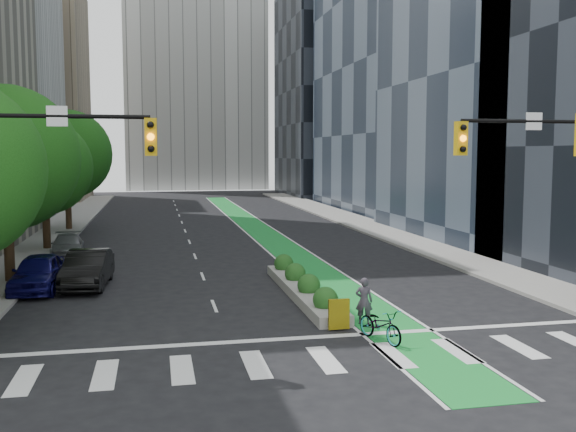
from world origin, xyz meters
name	(u,v)px	position (x,y,z in m)	size (l,w,h in m)	color
ground	(317,349)	(0.00, 0.00, 0.00)	(160.00, 160.00, 0.00)	black
sidewalk_left	(42,243)	(-11.80, 25.00, 0.07)	(3.60, 90.00, 0.15)	gray
sidewalk_right	(391,233)	(11.80, 25.00, 0.07)	(3.60, 90.00, 0.15)	gray
bike_lane_paint	(258,229)	(3.00, 30.00, 0.01)	(2.20, 70.00, 0.01)	#198C33
building_tan_far	(25,93)	(-20.00, 66.00, 13.00)	(14.00, 16.00, 26.00)	tan
building_glass_far	(409,2)	(21.00, 45.00, 21.00)	(14.00, 24.00, 42.00)	#19212D
building_dark_end	(336,93)	(20.00, 68.00, 14.00)	(14.00, 18.00, 28.00)	black
tree_mid	(5,158)	(-11.00, 12.00, 5.57)	(6.40, 6.40, 8.78)	black
tree_midfar	(44,167)	(-11.00, 22.00, 4.95)	(5.60, 5.60, 7.76)	black
tree_far	(67,154)	(-11.00, 32.00, 5.69)	(6.60, 6.60, 9.00)	black
signal_left	(0,191)	(-8.70, 0.46, 4.78)	(6.14, 0.51, 7.20)	black
signal_right	(573,184)	(8.67, 0.47, 4.80)	(5.82, 0.51, 7.20)	black
median_planter	(303,287)	(1.20, 7.04, 0.37)	(1.20, 10.26, 1.10)	gray
bicycle	(380,325)	(2.12, 0.37, 0.52)	(0.70, 1.99, 1.05)	gray
cyclist	(364,301)	(2.25, 2.39, 0.81)	(0.59, 0.39, 1.61)	#3C3641
parked_car_left_near	(39,273)	(-9.50, 10.22, 0.78)	(1.84, 4.57, 1.56)	#0F0D51
parked_car_left_mid	(88,269)	(-7.55, 10.65, 0.79)	(1.67, 4.80, 1.58)	black
parked_car_left_far	(68,246)	(-9.50, 19.41, 0.62)	(1.73, 4.25, 1.23)	slate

